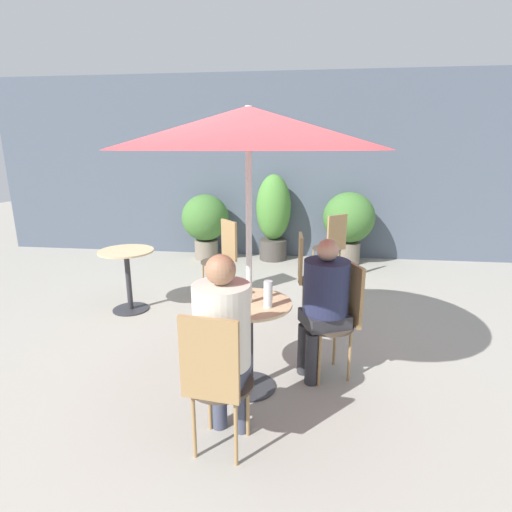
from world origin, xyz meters
TOP-DOWN VIEW (x-y plane):
  - ground_plane at (0.00, 0.00)m, footprint 20.00×20.00m
  - storefront_wall at (0.00, 3.98)m, footprint 10.00×0.06m
  - cafe_table_near at (0.06, -0.09)m, footprint 0.64×0.64m
  - cafe_table_far at (-1.54, 1.28)m, footprint 0.61×0.61m
  - bistro_chair_0 at (-0.03, -0.85)m, footprint 0.40×0.42m
  - bistro_chair_1 at (0.76, 0.21)m, footprint 0.45×0.44m
  - bistro_chair_2 at (0.50, 1.25)m, footprint 0.41×0.40m
  - bistro_chair_3 at (-0.56, 1.93)m, footprint 0.46×0.46m
  - bistro_chair_4 at (0.83, 2.66)m, footprint 0.46×0.46m
  - seated_person_0 at (-0.01, -0.69)m, footprint 0.34×0.37m
  - seated_person_1 at (0.62, 0.15)m, footprint 0.43×0.41m
  - beer_glass_0 at (-0.08, -0.02)m, footprint 0.07×0.07m
  - beer_glass_1 at (0.21, -0.16)m, footprint 0.06×0.06m
  - potted_plant_0 at (-1.21, 3.58)m, footprint 0.78×0.78m
  - potted_plant_1 at (-0.08, 3.68)m, footprint 0.57×0.57m
  - potted_plant_2 at (1.14, 3.60)m, footprint 0.82×0.82m
  - umbrella at (0.06, -0.09)m, footprint 1.90×1.90m

SIDE VIEW (x-z plane):
  - ground_plane at x=0.00m, z-range 0.00..0.00m
  - cafe_table_far at x=-1.54m, z-range 0.14..0.86m
  - cafe_table_near at x=0.06m, z-range 0.15..0.87m
  - bistro_chair_0 at x=-0.03m, z-range 0.09..1.04m
  - bistro_chair_1 at x=0.76m, z-range 0.09..1.04m
  - bistro_chair_2 at x=0.50m, z-range 0.09..1.04m
  - bistro_chair_3 at x=-0.56m, z-range 0.09..1.04m
  - bistro_chair_4 at x=0.83m, z-range 0.09..1.04m
  - potted_plant_0 at x=-1.21m, z-range 0.11..1.20m
  - seated_person_1 at x=0.62m, z-range 0.11..1.27m
  - potted_plant_2 at x=1.14m, z-range 0.12..1.27m
  - seated_person_0 at x=-0.01m, z-range 0.11..1.36m
  - potted_plant_1 at x=-0.08m, z-range 0.05..1.47m
  - beer_glass_0 at x=-0.08m, z-range 0.72..0.89m
  - beer_glass_1 at x=0.21m, z-range 0.72..0.92m
  - storefront_wall at x=0.00m, z-range 0.00..3.00m
  - umbrella at x=0.06m, z-range 0.90..3.00m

